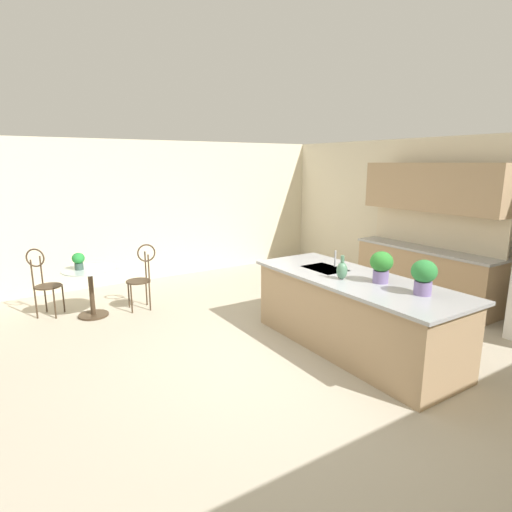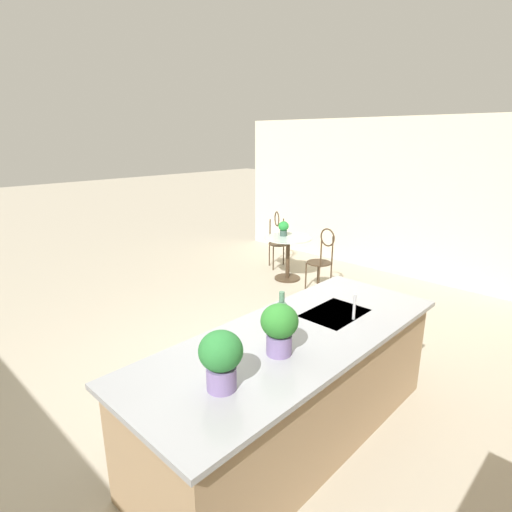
{
  "view_description": "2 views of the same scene",
  "coord_description": "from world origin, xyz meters",
  "px_view_note": "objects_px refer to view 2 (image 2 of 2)",
  "views": [
    {
      "loc": [
        3.77,
        -2.8,
        2.28
      ],
      "look_at": [
        -1.06,
        0.29,
        1.0
      ],
      "focal_mm": 29.45,
      "sensor_mm": 36.0,
      "label": 1
    },
    {
      "loc": [
        2.54,
        2.58,
        2.38
      ],
      "look_at": [
        -0.59,
        -0.42,
        1.1
      ],
      "focal_mm": 28.55,
      "sensor_mm": 36.0,
      "label": 2
    }
  ],
  "objects_px": {
    "chair_near_window": "(322,257)",
    "potted_plant_counter_near": "(279,326)",
    "bistro_table": "(288,254)",
    "potted_plant_counter_far": "(221,357)",
    "chair_by_island": "(278,237)",
    "potted_plant_on_table": "(284,228)",
    "vase_on_counter": "(282,313)"
  },
  "relations": [
    {
      "from": "chair_by_island",
      "to": "potted_plant_counter_near",
      "type": "relative_size",
      "value": 2.83
    },
    {
      "from": "bistro_table",
      "to": "potted_plant_counter_far",
      "type": "height_order",
      "value": "potted_plant_counter_far"
    },
    {
      "from": "chair_near_window",
      "to": "potted_plant_counter_near",
      "type": "distance_m",
      "value": 3.7
    },
    {
      "from": "chair_near_window",
      "to": "vase_on_counter",
      "type": "relative_size",
      "value": 3.62
    },
    {
      "from": "potted_plant_on_table",
      "to": "potted_plant_counter_far",
      "type": "bearing_deg",
      "value": 35.51
    },
    {
      "from": "potted_plant_counter_near",
      "to": "potted_plant_counter_far",
      "type": "relative_size",
      "value": 0.98
    },
    {
      "from": "potted_plant_counter_far",
      "to": "vase_on_counter",
      "type": "bearing_deg",
      "value": -161.89
    },
    {
      "from": "chair_near_window",
      "to": "potted_plant_counter_near",
      "type": "bearing_deg",
      "value": 29.99
    },
    {
      "from": "vase_on_counter",
      "to": "potted_plant_counter_far",
      "type": "bearing_deg",
      "value": 18.11
    },
    {
      "from": "potted_plant_counter_near",
      "to": "vase_on_counter",
      "type": "distance_m",
      "value": 0.46
    },
    {
      "from": "potted_plant_counter_far",
      "to": "chair_near_window",
      "type": "bearing_deg",
      "value": -153.58
    },
    {
      "from": "potted_plant_counter_far",
      "to": "bistro_table",
      "type": "bearing_deg",
      "value": -145.61
    },
    {
      "from": "potted_plant_counter_near",
      "to": "vase_on_counter",
      "type": "bearing_deg",
      "value": -141.8
    },
    {
      "from": "bistro_table",
      "to": "potted_plant_counter_far",
      "type": "distance_m",
      "value": 4.65
    },
    {
      "from": "bistro_table",
      "to": "potted_plant_on_table",
      "type": "bearing_deg",
      "value": -104.43
    },
    {
      "from": "chair_by_island",
      "to": "potted_plant_counter_near",
      "type": "bearing_deg",
      "value": 40.82
    },
    {
      "from": "bistro_table",
      "to": "chair_by_island",
      "type": "distance_m",
      "value": 0.73
    },
    {
      "from": "bistro_table",
      "to": "potted_plant_counter_near",
      "type": "xyz_separation_m",
      "value": [
        3.25,
        2.58,
        0.68
      ]
    },
    {
      "from": "potted_plant_on_table",
      "to": "potted_plant_counter_far",
      "type": "xyz_separation_m",
      "value": [
        3.83,
        2.73,
        0.25
      ]
    },
    {
      "from": "chair_near_window",
      "to": "vase_on_counter",
      "type": "xyz_separation_m",
      "value": [
        2.82,
        1.55,
        0.46
      ]
    },
    {
      "from": "vase_on_counter",
      "to": "potted_plant_counter_near",
      "type": "bearing_deg",
      "value": 38.2
    },
    {
      "from": "chair_near_window",
      "to": "chair_by_island",
      "type": "relative_size",
      "value": 1.0
    },
    {
      "from": "chair_by_island",
      "to": "potted_plant_counter_near",
      "type": "height_order",
      "value": "potted_plant_counter_near"
    },
    {
      "from": "potted_plant_counter_far",
      "to": "chair_by_island",
      "type": "bearing_deg",
      "value": -142.93
    },
    {
      "from": "chair_near_window",
      "to": "potted_plant_on_table",
      "type": "xyz_separation_m",
      "value": [
        -0.11,
        -0.89,
        0.31
      ]
    },
    {
      "from": "bistro_table",
      "to": "potted_plant_counter_far",
      "type": "bearing_deg",
      "value": 34.39
    },
    {
      "from": "chair_by_island",
      "to": "potted_plant_counter_near",
      "type": "xyz_separation_m",
      "value": [
        3.66,
        3.16,
        0.56
      ]
    },
    {
      "from": "bistro_table",
      "to": "chair_near_window",
      "type": "relative_size",
      "value": 0.77
    },
    {
      "from": "bistro_table",
      "to": "chair_near_window",
      "type": "height_order",
      "value": "chair_near_window"
    },
    {
      "from": "chair_by_island",
      "to": "potted_plant_counter_far",
      "type": "height_order",
      "value": "potted_plant_counter_far"
    },
    {
      "from": "potted_plant_on_table",
      "to": "vase_on_counter",
      "type": "relative_size",
      "value": 0.88
    },
    {
      "from": "potted_plant_counter_far",
      "to": "vase_on_counter",
      "type": "xyz_separation_m",
      "value": [
        -0.9,
        -0.29,
        -0.1
      ]
    }
  ]
}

